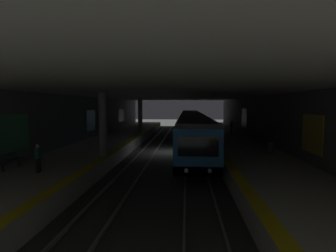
{
  "coord_description": "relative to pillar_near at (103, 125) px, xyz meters",
  "views": [
    {
      "loc": [
        -26.48,
        -1.54,
        4.72
      ],
      "look_at": [
        10.77,
        1.0,
        1.76
      ],
      "focal_mm": 28.81,
      "sensor_mm": 36.0,
      "label": 1
    }
  ],
  "objects": [
    {
      "name": "person_waiting_near",
      "position": [
        14.91,
        -11.45,
        -1.37
      ],
      "size": [
        0.6,
        0.23,
        1.67
      ],
      "color": "black",
      "rests_on": "platform_left"
    },
    {
      "name": "backpack_on_floor",
      "position": [
        4.18,
        -12.94,
        -2.08
      ],
      "size": [
        0.3,
        0.2,
        0.4
      ],
      "color": "maroon",
      "rests_on": "platform_left"
    },
    {
      "name": "platform_right",
      "position": [
        7.92,
        2.2,
        -2.8
      ],
      "size": [
        60.0,
        5.3,
        1.06
      ],
      "color": "beige",
      "rests_on": "ground"
    },
    {
      "name": "person_walking_mid",
      "position": [
        -4.68,
        2.12,
        -1.46
      ],
      "size": [
        0.6,
        0.22,
        1.52
      ],
      "color": "#2B2B2B",
      "rests_on": "platform_right"
    },
    {
      "name": "pillar_far",
      "position": [
        15.53,
        0.0,
        0.0
      ],
      "size": [
        0.56,
        0.56,
        4.55
      ],
      "color": "gray",
      "rests_on": "platform_right"
    },
    {
      "name": "bench_right_mid",
      "position": [
        -4.02,
        4.18,
        -1.75
      ],
      "size": [
        1.7,
        0.47,
        0.86
      ],
      "color": "#262628",
      "rests_on": "platform_right"
    },
    {
      "name": "metro_train",
      "position": [
        15.08,
        -6.55,
        -1.3
      ],
      "size": [
        37.74,
        2.83,
        3.49
      ],
      "color": "#19569E",
      "rests_on": "track_left"
    },
    {
      "name": "wall_left",
      "position": [
        7.92,
        -13.8,
        -0.52
      ],
      "size": [
        60.0,
        0.56,
        5.6
      ],
      "color": "slate",
      "rests_on": "ground"
    },
    {
      "name": "bench_left_near",
      "position": [
        7.98,
        -12.88,
        -1.75
      ],
      "size": [
        1.7,
        0.47,
        0.86
      ],
      "color": "#262628",
      "rests_on": "platform_left"
    },
    {
      "name": "ceiling_slab",
      "position": [
        7.92,
        -4.35,
        2.47
      ],
      "size": [
        60.0,
        19.4,
        0.4
      ],
      "color": "beige",
      "rests_on": "wall_left"
    },
    {
      "name": "track_left",
      "position": [
        7.92,
        -6.55,
        -3.25
      ],
      "size": [
        60.0,
        1.53,
        0.16
      ],
      "color": "gray",
      "rests_on": "ground"
    },
    {
      "name": "trash_bin",
      "position": [
        1.9,
        -12.15,
        -1.85
      ],
      "size": [
        0.44,
        0.44,
        0.85
      ],
      "color": "#595B5E",
      "rests_on": "platform_left"
    },
    {
      "name": "bench_left_mid",
      "position": [
        18.12,
        -12.88,
        -1.75
      ],
      "size": [
        1.7,
        0.47,
        0.86
      ],
      "color": "#262628",
      "rests_on": "platform_left"
    },
    {
      "name": "bench_right_far",
      "position": [
        16.82,
        4.18,
        -1.75
      ],
      "size": [
        1.7,
        0.47,
        0.86
      ],
      "color": "#262628",
      "rests_on": "platform_right"
    },
    {
      "name": "track_right",
      "position": [
        7.92,
        -2.15,
        -3.25
      ],
      "size": [
        60.0,
        1.53,
        0.16
      ],
      "color": "gray",
      "rests_on": "ground"
    },
    {
      "name": "platform_left",
      "position": [
        7.92,
        -10.9,
        -2.8
      ],
      "size": [
        60.0,
        5.3,
        1.06
      ],
      "color": "beige",
      "rests_on": "ground"
    },
    {
      "name": "pillar_near",
      "position": [
        0.0,
        0.0,
        0.0
      ],
      "size": [
        0.56,
        0.56,
        4.55
      ],
      "color": "gray",
      "rests_on": "platform_right"
    },
    {
      "name": "wall_right",
      "position": [
        7.94,
        5.1,
        -0.52
      ],
      "size": [
        60.0,
        0.56,
        5.6
      ],
      "color": "slate",
      "rests_on": "ground"
    },
    {
      "name": "ground_plane",
      "position": [
        7.92,
        -4.35,
        -3.33
      ],
      "size": [
        120.0,
        120.0,
        0.0
      ],
      "primitive_type": "plane",
      "color": "#383A38"
    }
  ]
}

